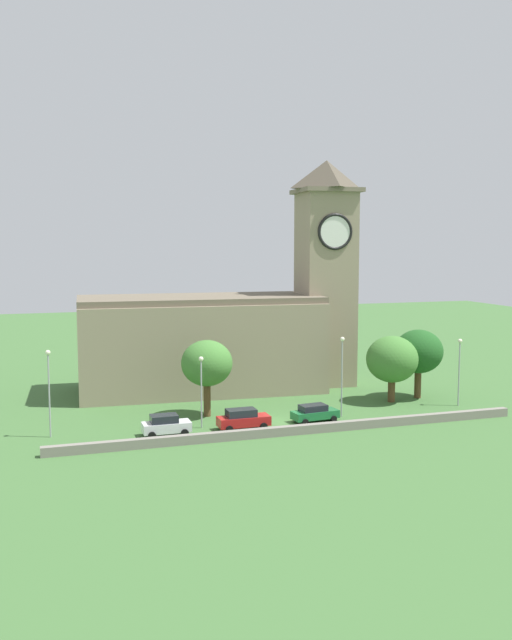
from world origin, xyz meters
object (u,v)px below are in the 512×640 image
Objects in this scene: tree_riverside_east at (207,364)px; church at (229,327)px; car_white at (166,425)px; tree_riverside_west at (392,359)px; streetlamp_east_mid at (459,361)px; streetlamp_west_end at (49,380)px; car_red at (243,419)px; streetlamp_central at (342,364)px; car_green at (315,413)px; streetlamp_west_mid at (201,380)px; tree_churchyard at (419,352)px.

church is at bearing 65.03° from tree_riverside_east.
car_white is 26.26m from tree_riverside_west.
tree_riverside_west is at bearing 147.20° from streetlamp_east_mid.
car_white is 10.87m from streetlamp_west_end.
tree_riverside_west is (18.31, 5.73, 3.63)m from car_red.
streetlamp_west_end reaches higher than tree_riverside_east.
streetlamp_east_mid is 26.32m from tree_riverside_east.
streetlamp_west_end reaches higher than tree_riverside_west.
car_white is 18.13m from streetlamp_central.
car_red is 17.51m from streetlamp_west_end.
church is 7.04× the size of car_green.
streetlamp_east_mid is (24.09, 2.00, 3.75)m from car_red.
streetlamp_east_mid is (13.59, 0.53, -0.48)m from streetlamp_central.
car_white is 0.56× the size of tree_riverside_east.
streetlamp_east_mid reaches higher than car_red.
streetlamp_west_end is at bearing 165.35° from car_white.
streetlamp_east_mid reaches higher than streetlamp_west_mid.
tree_churchyard reaches higher than car_red.
streetlamp_central is (3.21, 0.89, 4.34)m from car_green.
streetlamp_east_mid reaches higher than car_white.
streetlamp_west_mid is (3.58, 1.48, 3.53)m from car_white.
car_red is 7.38m from tree_riverside_east.
tree_riverside_west is at bearing 0.15° from tree_riverside_east.
car_white is at bearing -167.44° from tree_churchyard.
streetlamp_west_end is at bearing -174.21° from tree_churchyard.
tree_churchyard reaches higher than streetlamp_west_mid.
church is 4.66× the size of streetlamp_east_mid.
car_green is 5.47m from streetlamp_central.
tree_churchyard is at bearing 114.63° from streetlamp_east_mid.
streetlamp_west_end is 1.16× the size of streetlamp_west_mid.
tree_riverside_west reaches higher than car_green.
car_red is 0.61× the size of streetlamp_central.
streetlamp_west_end is at bearing -168.42° from tree_riverside_east.
car_white is 30.08m from tree_churchyard.
church reaches higher than tree_riverside_west.
streetlamp_west_end is 39.00m from tree_churchyard.
tree_riverside_east is (-5.61, -12.04, -2.01)m from church.
car_red is 0.64× the size of tree_riverside_east.
car_red is 11.41m from streetlamp_central.
streetlamp_west_mid is at bearing 174.79° from car_green.
tree_churchyard is 23.98m from tree_riverside_east.
streetlamp_west_mid is at bearing -169.20° from tree_riverside_west.
car_green is at bearing -77.98° from church.
streetlamp_west_mid is at bearing 22.40° from car_white.
streetlamp_central reaches higher than tree_riverside_west.
tree_churchyard is (3.69, 0.84, 0.52)m from tree_riverside_west.
streetlamp_west_mid is at bearing -110.47° from tree_riverside_east.
streetlamp_central is at bearing -151.44° from tree_riverside_west.
car_red is at bearing -70.88° from tree_riverside_east.
streetlamp_east_mid is at bearing -32.80° from tree_riverside_west.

